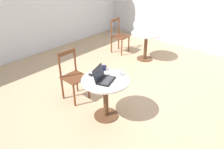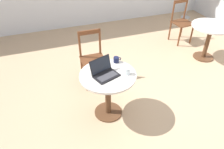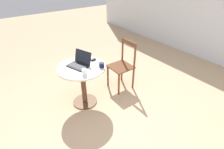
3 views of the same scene
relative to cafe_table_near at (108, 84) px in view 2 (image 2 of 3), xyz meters
The scene contains 9 objects.
ground_plane 0.88m from the cafe_table_near, ahead, with size 16.00×16.00×0.00m, color tan.
cafe_table_near is the anchor object (origin of this frame).
cafe_table_mid 2.51m from the cafe_table_near, 19.33° to the left, with size 0.75×0.75×0.71m.
chair_near_back 0.83m from the cafe_table_near, 89.53° to the left, with size 0.40×0.40×0.92m.
chair_mid_back 2.83m from the cafe_table_near, 35.89° to the left, with size 0.43×0.43×0.92m.
laptop 0.22m from the cafe_table_near, behind, with size 0.38×0.35×0.21m.
mouse 0.32m from the cafe_table_near, 105.14° to the left, with size 0.06×0.10×0.03m.
mug 0.38m from the cafe_table_near, 48.75° to the left, with size 0.11×0.08×0.08m.
drinking_glass 0.34m from the cafe_table_near, 17.78° to the right, with size 0.07×0.07×0.09m.
Camera 2 is at (-1.41, -2.25, 2.40)m, focal length 35.00 mm.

